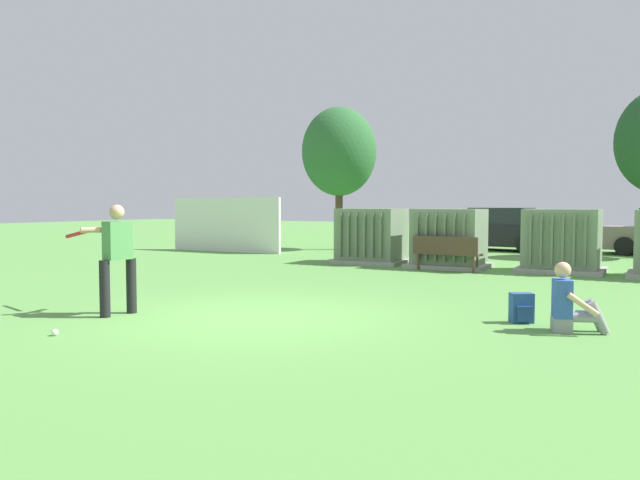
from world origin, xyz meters
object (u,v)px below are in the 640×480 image
at_px(transformer_mid_west, 449,239).
at_px(batter, 116,253).
at_px(sports_ball, 55,332).
at_px(backpack, 522,308).
at_px(transformer_mid_east, 562,242).
at_px(seated_spectator, 570,305).
at_px(park_bench, 446,251).
at_px(transformer_west, 371,237).
at_px(parked_car_leftmost, 498,230).

relative_size(transformer_mid_west, batter, 1.21).
xyz_separation_m(sports_ball, backpack, (5.24, 3.95, 0.17)).
distance_m(transformer_mid_east, seated_spectator, 8.04).
height_order(park_bench, seated_spectator, seated_spectator).
xyz_separation_m(batter, backpack, (5.74, 2.43, -0.76)).
bearing_deg(sports_ball, batter, 108.14).
relative_size(park_bench, sports_ball, 20.36).
bearing_deg(transformer_west, seated_spectator, -50.17).
bearing_deg(park_bench, backpack, -63.54).
distance_m(park_bench, backpack, 7.12).
relative_size(seated_spectator, backpack, 2.19).
bearing_deg(transformer_mid_west, transformer_west, 175.73).
relative_size(transformer_mid_east, batter, 1.21).
bearing_deg(park_bench, parked_car_leftmost, 93.94).
bearing_deg(transformer_mid_east, transformer_west, -178.37).
xyz_separation_m(transformer_west, backpack, (5.79, -7.43, -0.57)).
bearing_deg(batter, backpack, 22.92).
bearing_deg(parked_car_leftmost, transformer_west, -105.90).
relative_size(transformer_mid_west, sports_ball, 23.33).
relative_size(transformer_west, parked_car_leftmost, 0.48).
height_order(transformer_west, sports_ball, transformer_west).
xyz_separation_m(transformer_mid_east, park_bench, (-2.68, -1.21, -0.25)).
relative_size(transformer_mid_west, transformer_mid_east, 1.00).
relative_size(batter, parked_car_leftmost, 0.40).
bearing_deg(seated_spectator, sports_ball, -148.85).
bearing_deg(transformer_west, transformer_mid_west, -4.27).
xyz_separation_m(transformer_mid_east, seated_spectator, (1.20, -7.94, -0.41)).
bearing_deg(seated_spectator, park_bench, 119.93).
bearing_deg(backpack, transformer_mid_west, 114.96).
distance_m(transformer_mid_east, backpack, 7.61).
bearing_deg(transformer_west, parked_car_leftmost, 74.10).
xyz_separation_m(park_bench, batter, (-2.57, -8.79, 0.44)).
relative_size(seated_spectator, parked_car_leftmost, 0.22).
distance_m(transformer_west, seated_spectator, 10.14).
bearing_deg(seated_spectator, transformer_west, 129.83).
bearing_deg(backpack, transformer_west, 127.94).
bearing_deg(batter, transformer_mid_east, 62.34).
xyz_separation_m(transformer_mid_west, backpack, (3.37, -7.25, -0.57)).
bearing_deg(transformer_mid_west, park_bench, -76.97).
bearing_deg(transformer_mid_east, sports_ball, -112.37).
bearing_deg(batter, transformer_west, 90.31).
xyz_separation_m(transformer_west, park_bench, (2.62, -1.06, -0.25)).
distance_m(transformer_mid_east, sports_ball, 12.49).
bearing_deg(transformer_mid_east, backpack, -86.28).
height_order(transformer_mid_east, backpack, transformer_mid_east).
relative_size(backpack, parked_car_leftmost, 0.10).
distance_m(transformer_mid_west, parked_car_leftmost, 7.39).
bearing_deg(transformer_west, transformer_mid_east, 1.63).
relative_size(park_bench, backpack, 4.16).
xyz_separation_m(transformer_west, batter, (0.05, -9.85, 0.19)).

